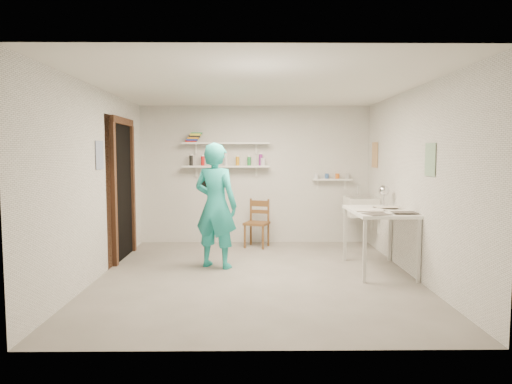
{
  "coord_description": "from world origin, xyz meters",
  "views": [
    {
      "loc": [
        -0.07,
        -5.76,
        1.56
      ],
      "look_at": [
        0.0,
        0.4,
        1.05
      ],
      "focal_mm": 32.0,
      "sensor_mm": 36.0,
      "label": 1
    }
  ],
  "objects_px": {
    "wooden_chair": "(257,223)",
    "work_table": "(379,240)",
    "wall_clock": "(210,184)",
    "desk_lamp": "(384,190)",
    "belfast_sink": "(361,206)",
    "man": "(216,206)"
  },
  "relations": [
    {
      "from": "wooden_chair",
      "to": "work_table",
      "type": "height_order",
      "value": "work_table"
    },
    {
      "from": "wall_clock",
      "to": "work_table",
      "type": "height_order",
      "value": "wall_clock"
    },
    {
      "from": "wall_clock",
      "to": "wooden_chair",
      "type": "distance_m",
      "value": 1.53
    },
    {
      "from": "desk_lamp",
      "to": "belfast_sink",
      "type": "bearing_deg",
      "value": 95.52
    },
    {
      "from": "man",
      "to": "desk_lamp",
      "type": "bearing_deg",
      "value": -149.89
    },
    {
      "from": "wooden_chair",
      "to": "belfast_sink",
      "type": "bearing_deg",
      "value": 15.91
    },
    {
      "from": "belfast_sink",
      "to": "work_table",
      "type": "bearing_deg",
      "value": -94.31
    },
    {
      "from": "man",
      "to": "work_table",
      "type": "xyz_separation_m",
      "value": [
        2.19,
        -0.22,
        -0.45
      ]
    },
    {
      "from": "wall_clock",
      "to": "work_table",
      "type": "distance_m",
      "value": 2.43
    },
    {
      "from": "man",
      "to": "desk_lamp",
      "type": "relative_size",
      "value": 11.13
    },
    {
      "from": "belfast_sink",
      "to": "desk_lamp",
      "type": "relative_size",
      "value": 3.89
    },
    {
      "from": "belfast_sink",
      "to": "man",
      "type": "xyz_separation_m",
      "value": [
        -2.3,
        -1.24,
        0.16
      ]
    },
    {
      "from": "wall_clock",
      "to": "wooden_chair",
      "type": "bearing_deg",
      "value": 83.49
    },
    {
      "from": "wooden_chair",
      "to": "work_table",
      "type": "distance_m",
      "value": 2.25
    },
    {
      "from": "work_table",
      "to": "desk_lamp",
      "type": "height_order",
      "value": "desk_lamp"
    },
    {
      "from": "wooden_chair",
      "to": "desk_lamp",
      "type": "relative_size",
      "value": 5.23
    },
    {
      "from": "wooden_chair",
      "to": "desk_lamp",
      "type": "height_order",
      "value": "desk_lamp"
    },
    {
      "from": "belfast_sink",
      "to": "desk_lamp",
      "type": "xyz_separation_m",
      "value": [
        0.09,
        -0.97,
        0.34
      ]
    },
    {
      "from": "wall_clock",
      "to": "desk_lamp",
      "type": "height_order",
      "value": "wall_clock"
    },
    {
      "from": "man",
      "to": "wall_clock",
      "type": "xyz_separation_m",
      "value": [
        -0.09,
        0.2,
        0.29
      ]
    },
    {
      "from": "wall_clock",
      "to": "wooden_chair",
      "type": "height_order",
      "value": "wall_clock"
    },
    {
      "from": "belfast_sink",
      "to": "work_table",
      "type": "distance_m",
      "value": 1.49
    }
  ]
}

